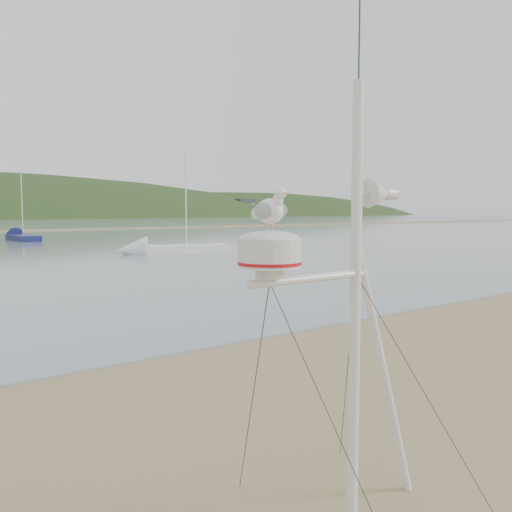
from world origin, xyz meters
TOP-DOWN VIEW (x-y plane):
  - ground at (0.00, 0.00)m, footprint 560.00×560.00m
  - mast_rig at (1.05, -1.85)m, footprint 2.07×2.21m
  - sailboat_blue_far at (10.68, 48.09)m, footprint 1.79×7.07m
  - sailboat_white_near at (13.40, 25.71)m, footprint 7.27×3.86m

SIDE VIEW (x-z plane):
  - ground at x=0.00m, z-range 0.00..0.00m
  - sailboat_white_near at x=13.40m, z-range -3.22..3.82m
  - sailboat_blue_far at x=10.68m, z-range -3.20..3.81m
  - mast_rig at x=1.05m, z-range -1.21..3.47m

